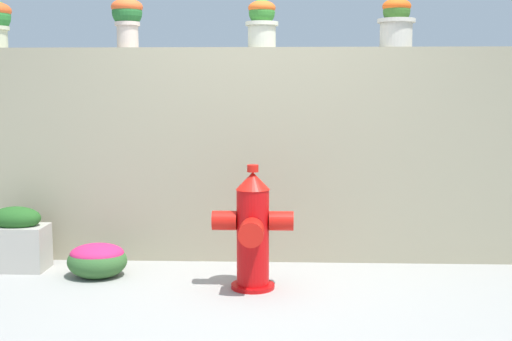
# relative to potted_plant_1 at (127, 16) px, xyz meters

# --- Properties ---
(ground_plane) EXTENTS (24.00, 24.00, 0.00)m
(ground_plane) POSITION_rel_potted_plant_1_xyz_m (1.04, -1.24, -1.98)
(ground_plane) COLOR #969590
(stone_wall) EXTENTS (4.91, 0.32, 1.72)m
(stone_wall) POSITION_rel_potted_plant_1_xyz_m (1.04, 0.00, -1.12)
(stone_wall) COLOR gray
(stone_wall) RESTS_ON ground
(potted_plant_1) EXTENTS (0.25, 0.25, 0.41)m
(potted_plant_1) POSITION_rel_potted_plant_1_xyz_m (0.00, 0.00, 0.00)
(potted_plant_1) COLOR beige
(potted_plant_1) RESTS_ON stone_wall
(potted_plant_2) EXTENTS (0.26, 0.26, 0.38)m
(potted_plant_2) POSITION_rel_potted_plant_1_xyz_m (1.09, -0.03, -0.05)
(potted_plant_2) COLOR beige
(potted_plant_2) RESTS_ON stone_wall
(potted_plant_3) EXTENTS (0.30, 0.30, 0.39)m
(potted_plant_3) POSITION_rel_potted_plant_1_xyz_m (2.15, -0.03, -0.05)
(potted_plant_3) COLOR beige
(potted_plant_3) RESTS_ON stone_wall
(fire_hydrant) EXTENTS (0.57, 0.45, 0.88)m
(fire_hydrant) POSITION_rel_potted_plant_1_xyz_m (1.05, -0.89, -1.57)
(fire_hydrant) COLOR red
(fire_hydrant) RESTS_ON ground
(flower_bush_left) EXTENTS (0.45, 0.40, 0.26)m
(flower_bush_left) POSITION_rel_potted_plant_1_xyz_m (-0.12, -0.62, -1.84)
(flower_bush_left) COLOR #33612D
(flower_bush_left) RESTS_ON ground
(planter_box) EXTENTS (0.46, 0.29, 0.50)m
(planter_box) POSITION_rel_potted_plant_1_xyz_m (-0.80, -0.46, -1.74)
(planter_box) COLOR #ACA79C
(planter_box) RESTS_ON ground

